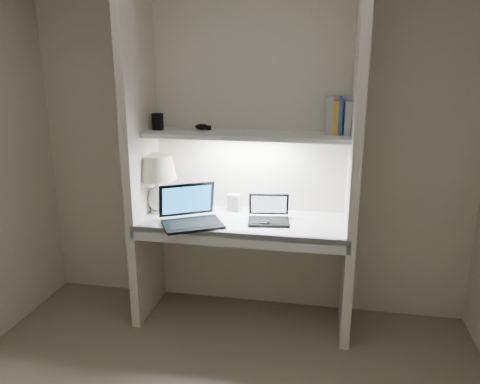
% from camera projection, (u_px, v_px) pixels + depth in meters
% --- Properties ---
extents(back_wall, '(3.20, 0.01, 2.50)m').
position_uv_depth(back_wall, '(250.00, 145.00, 3.40)').
color(back_wall, beige).
rests_on(back_wall, floor).
extents(alcove_panel_left, '(0.06, 0.55, 2.50)m').
position_uv_depth(alcove_panel_left, '(141.00, 148.00, 3.27)').
color(alcove_panel_left, beige).
rests_on(alcove_panel_left, floor).
extents(alcove_panel_right, '(0.06, 0.55, 2.50)m').
position_uv_depth(alcove_panel_right, '(355.00, 156.00, 3.01)').
color(alcove_panel_right, beige).
rests_on(alcove_panel_right, floor).
extents(desk, '(1.40, 0.55, 0.04)m').
position_uv_depth(desk, '(243.00, 222.00, 3.28)').
color(desk, white).
rests_on(desk, alcove_panel_left).
extents(desk_apron, '(1.46, 0.03, 0.10)m').
position_uv_depth(desk_apron, '(236.00, 240.00, 3.04)').
color(desk_apron, silver).
rests_on(desk_apron, desk).
extents(shelf, '(1.40, 0.36, 0.03)m').
position_uv_depth(shelf, '(246.00, 135.00, 3.20)').
color(shelf, silver).
rests_on(shelf, back_wall).
extents(strip_light, '(0.60, 0.04, 0.02)m').
position_uv_depth(strip_light, '(246.00, 138.00, 3.21)').
color(strip_light, white).
rests_on(strip_light, shelf).
extents(table_lamp, '(0.29, 0.29, 0.43)m').
position_uv_depth(table_lamp, '(157.00, 174.00, 3.35)').
color(table_lamp, white).
rests_on(table_lamp, desk).
extents(laptop_main, '(0.50, 0.48, 0.26)m').
position_uv_depth(laptop_main, '(190.00, 215.00, 3.19)').
color(laptop_main, black).
rests_on(laptop_main, desk).
extents(laptop_netbook, '(0.31, 0.28, 0.18)m').
position_uv_depth(laptop_netbook, '(269.00, 215.00, 3.23)').
color(laptop_netbook, black).
rests_on(laptop_netbook, desk).
extents(speaker, '(0.10, 0.08, 0.13)m').
position_uv_depth(speaker, '(234.00, 203.00, 3.44)').
color(speaker, silver).
rests_on(speaker, desk).
extents(mouse, '(0.10, 0.07, 0.03)m').
position_uv_depth(mouse, '(265.00, 223.00, 3.15)').
color(mouse, black).
rests_on(mouse, desk).
extents(cable_coil, '(0.11, 0.11, 0.01)m').
position_uv_depth(cable_coil, '(257.00, 223.00, 3.18)').
color(cable_coil, black).
rests_on(cable_coil, desk).
extents(sticky_note, '(0.09, 0.09, 0.00)m').
position_uv_depth(sticky_note, '(161.00, 210.00, 3.47)').
color(sticky_note, yellow).
rests_on(sticky_note, desk).
extents(book_row, '(0.23, 0.16, 0.25)m').
position_uv_depth(book_row, '(343.00, 117.00, 3.12)').
color(book_row, white).
rests_on(book_row, shelf).
extents(shelf_box, '(0.07, 0.05, 0.12)m').
position_uv_depth(shelf_box, '(158.00, 122.00, 3.32)').
color(shelf_box, black).
rests_on(shelf_box, shelf).
extents(shelf_gadget, '(0.10, 0.08, 0.04)m').
position_uv_depth(shelf_gadget, '(202.00, 127.00, 3.34)').
color(shelf_gadget, black).
rests_on(shelf_gadget, shelf).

